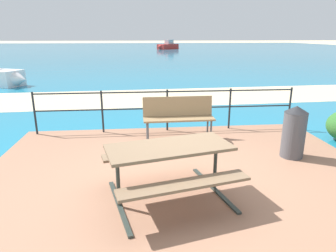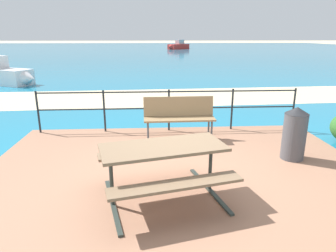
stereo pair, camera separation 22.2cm
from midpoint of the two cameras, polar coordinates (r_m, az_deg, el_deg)
The scene contains 10 objects.
ground_plane at distance 4.89m, azimuth 3.31°, elevation -9.98°, with size 240.00×240.00×0.00m, color beige.
patio_paving at distance 4.87m, azimuth 3.32°, elevation -9.66°, with size 6.40×5.20×0.06m, color #996B51.
sea_water at distance 44.39m, azimuth -2.87°, elevation 13.98°, with size 90.00×90.00×0.01m, color teal.
beach_strip at distance 11.15m, azimuth -0.64°, elevation 5.48°, with size 54.00×3.25×0.01m, color beige.
picnic_table at distance 3.99m, azimuth 0.69°, elevation -6.11°, with size 1.89×1.70×0.76m.
park_bench at distance 6.33m, azimuth 3.09°, elevation 2.28°, with size 1.48×0.44×0.90m.
railing_fence at distance 6.92m, azimuth 1.09°, elevation 4.09°, with size 5.94×0.04×0.96m.
trash_bin at distance 5.82m, azimuth 23.81°, elevation -1.25°, with size 0.41×0.41×0.95m.
boat_near at distance 16.13m, azimuth -28.83°, elevation 8.59°, with size 3.85×2.51×1.27m.
boat_mid at distance 50.28m, azimuth 2.09°, elevation 14.89°, with size 3.83×3.85×1.47m.
Camera 2 is at (-0.43, -4.34, 2.20)m, focal length 32.26 mm.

